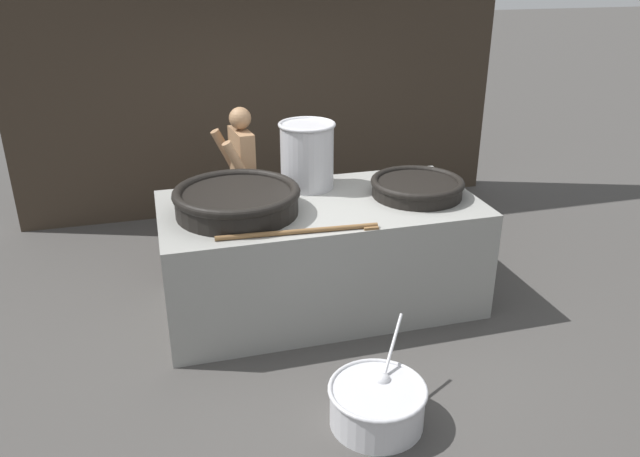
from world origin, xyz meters
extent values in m
plane|color=#474442|center=(0.00, 0.00, 0.00)|extent=(60.00, 60.00, 0.00)
cube|color=#382D23|center=(0.00, 2.64, 2.18)|extent=(6.03, 0.24, 4.35)
cube|color=gray|center=(0.00, 0.00, 0.51)|extent=(2.84, 1.42, 1.01)
cylinder|color=black|center=(-0.75, -0.05, 1.11)|extent=(1.04, 1.04, 0.19)
torus|color=black|center=(-0.75, -0.05, 1.20)|extent=(1.08, 1.08, 0.08)
cylinder|color=black|center=(0.91, -0.06, 1.08)|extent=(0.82, 0.82, 0.13)
torus|color=black|center=(0.91, -0.06, 1.14)|extent=(0.85, 0.85, 0.07)
cylinder|color=#B7B7BC|center=(-0.01, 0.43, 1.32)|extent=(0.50, 0.50, 0.61)
torus|color=#B7B7BC|center=(-0.01, 0.43, 1.62)|extent=(0.53, 0.53, 0.03)
cylinder|color=brown|center=(-0.35, -0.61, 1.03)|extent=(1.31, 0.13, 0.04)
cube|color=brown|center=(0.24, -0.65, 1.02)|extent=(0.13, 0.11, 0.02)
cylinder|color=#9E7551|center=(-0.49, 1.15, 0.40)|extent=(0.12, 0.12, 0.80)
cylinder|color=#9E7551|center=(-0.51, 1.32, 0.40)|extent=(0.12, 0.12, 0.80)
cube|color=#722D4C|center=(-0.50, 1.24, 0.56)|extent=(0.22, 0.26, 0.52)
cube|color=#9E7551|center=(-0.50, 1.24, 1.10)|extent=(0.21, 0.50, 0.59)
cylinder|color=#9E7551|center=(-0.57, 0.98, 1.10)|extent=(0.33, 0.13, 0.55)
cylinder|color=#9E7551|center=(-0.63, 1.47, 1.10)|extent=(0.33, 0.13, 0.55)
sphere|color=#9E7551|center=(-0.50, 1.24, 1.52)|extent=(0.23, 0.23, 0.23)
cylinder|color=silver|center=(-0.07, -1.73, 0.14)|extent=(0.66, 0.66, 0.29)
torus|color=silver|center=(-0.07, -1.73, 0.29)|extent=(0.70, 0.70, 0.03)
cylinder|color=tan|center=(-0.07, -1.73, 0.21)|extent=(0.58, 0.58, 0.07)
sphere|color=silver|center=(0.01, -1.64, 0.28)|extent=(0.12, 0.12, 0.12)
cylinder|color=silver|center=(0.14, -1.47, 0.43)|extent=(0.29, 0.37, 0.32)
camera|label=1|loc=(-1.39, -5.00, 3.05)|focal=35.00mm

